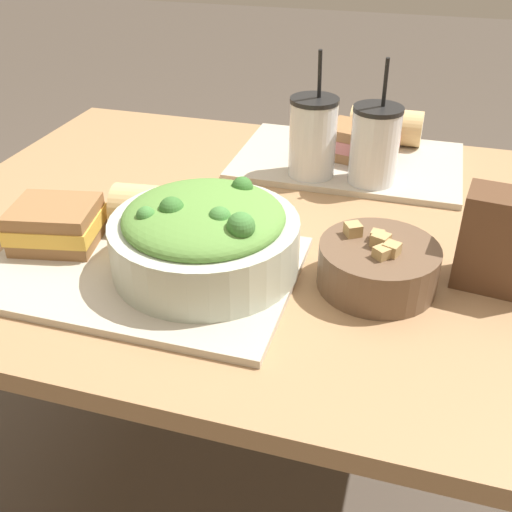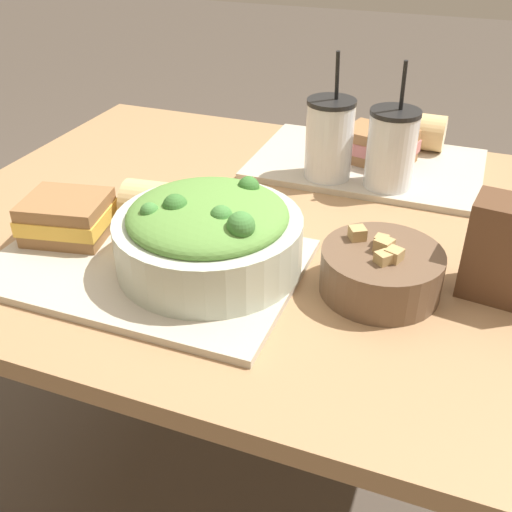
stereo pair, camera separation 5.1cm
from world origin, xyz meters
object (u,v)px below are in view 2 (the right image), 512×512
object	(u,v)px
baguette_near	(173,206)
drink_cup_dark	(329,141)
baguette_far	(409,130)
drink_cup_red	(391,151)
soup_bowl	(381,270)
sandwich_far	(379,146)
chip_bag	(512,252)
salad_bowl	(209,233)
sandwich_near	(67,217)

from	to	relation	value
baguette_near	drink_cup_dark	world-z (taller)	drink_cup_dark
baguette_far	drink_cup_red	xyz separation A→B (m)	(-0.01, -0.20, 0.03)
soup_bowl	drink_cup_red	distance (m)	0.33
sandwich_far	drink_cup_red	xyz separation A→B (m)	(0.04, -0.10, 0.03)
soup_bowl	sandwich_far	xyz separation A→B (m)	(-0.09, 0.42, 0.01)
drink_cup_dark	chip_bag	xyz separation A→B (m)	(0.32, -0.27, -0.01)
salad_bowl	chip_bag	world-z (taller)	chip_bag
soup_bowl	drink_cup_dark	size ratio (longest dim) A/B	0.72
sandwich_far	soup_bowl	bearing A→B (deg)	-65.14
baguette_near	sandwich_far	world-z (taller)	baguette_near
drink_cup_red	chip_bag	world-z (taller)	drink_cup_red
chip_bag	sandwich_near	bearing A→B (deg)	-164.73
salad_bowl	sandwich_near	xyz separation A→B (m)	(-0.24, 0.00, -0.02)
salad_bowl	drink_cup_dark	xyz separation A→B (m)	(0.08, 0.36, 0.02)
sandwich_near	chip_bag	xyz separation A→B (m)	(0.64, 0.09, 0.03)
sandwich_near	drink_cup_dark	distance (m)	0.48
soup_bowl	sandwich_far	bearing A→B (deg)	101.51
sandwich_near	chip_bag	world-z (taller)	chip_bag
drink_cup_dark	chip_bag	distance (m)	0.42
soup_bowl	baguette_near	xyz separation A→B (m)	(-0.34, 0.04, 0.01)
salad_bowl	soup_bowl	world-z (taller)	salad_bowl
sandwich_near	drink_cup_red	xyz separation A→B (m)	(0.43, 0.36, 0.03)
salad_bowl	drink_cup_dark	distance (m)	0.37
sandwich_far	baguette_far	xyz separation A→B (m)	(0.04, 0.10, 0.00)
soup_bowl	chip_bag	world-z (taller)	chip_bag
sandwich_near	baguette_near	distance (m)	0.16
baguette_near	baguette_far	world-z (taller)	same
soup_bowl	chip_bag	size ratio (longest dim) A/B	1.18
baguette_near	baguette_far	size ratio (longest dim) A/B	1.08
soup_bowl	sandwich_near	world-z (taller)	soup_bowl
sandwich_near	baguette_far	bearing A→B (deg)	40.85
salad_bowl	sandwich_near	bearing A→B (deg)	179.95
drink_cup_dark	drink_cup_red	bearing A→B (deg)	0.00
soup_bowl	sandwich_near	distance (m)	0.48
drink_cup_dark	drink_cup_red	world-z (taller)	drink_cup_dark
drink_cup_dark	soup_bowl	bearing A→B (deg)	-63.18
soup_bowl	baguette_far	distance (m)	0.52
drink_cup_red	sandwich_far	bearing A→B (deg)	110.13
soup_bowl	chip_bag	xyz separation A→B (m)	(0.16, 0.05, 0.04)
soup_bowl	baguette_near	distance (m)	0.34
sandwich_near	drink_cup_red	world-z (taller)	drink_cup_red
salad_bowl	drink_cup_red	distance (m)	0.41
sandwich_near	drink_cup_red	distance (m)	0.56
salad_bowl	baguette_near	xyz separation A→B (m)	(-0.10, 0.08, -0.02)
soup_bowl	sandwich_near	bearing A→B (deg)	-175.24
soup_bowl	baguette_near	size ratio (longest dim) A/B	1.03
salad_bowl	drink_cup_dark	world-z (taller)	drink_cup_dark
sandwich_near	sandwich_far	world-z (taller)	same
drink_cup_red	baguette_far	bearing A→B (deg)	88.50
sandwich_near	drink_cup_dark	world-z (taller)	drink_cup_dark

